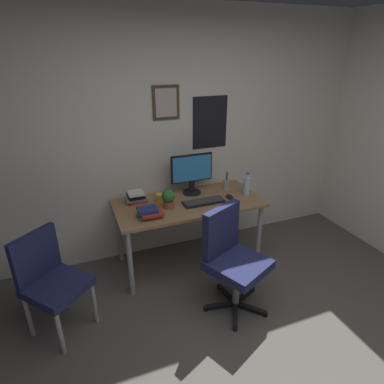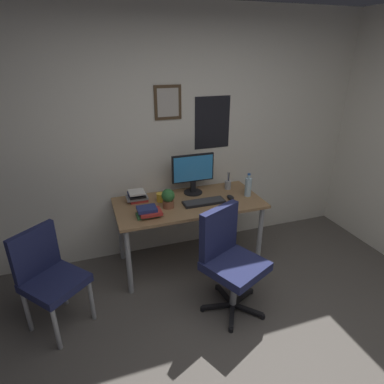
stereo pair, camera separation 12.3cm
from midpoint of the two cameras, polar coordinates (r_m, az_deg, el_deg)
wall_back at (r=3.52m, az=-3.47°, el=9.64°), size 4.40×0.10×2.60m
desk at (r=3.35m, az=-1.68°, el=-2.99°), size 1.50×0.71×0.73m
office_chair at (r=2.87m, az=5.70°, el=-11.02°), size 0.61×0.61×0.95m
side_chair at (r=2.90m, az=-24.94°, el=-13.61°), size 0.59×0.59×0.88m
monitor at (r=3.43m, az=-1.09°, el=3.52°), size 0.46×0.20×0.43m
keyboard at (r=3.28m, az=1.00°, el=-1.75°), size 0.43×0.15×0.03m
computer_mouse at (r=3.40m, az=5.65°, el=-0.82°), size 0.06×0.11×0.04m
water_bottle at (r=3.47m, az=8.66°, el=1.11°), size 0.07×0.07×0.25m
coffee_mug_near at (r=3.32m, az=-6.69°, el=-1.03°), size 0.12×0.08×0.09m
potted_plant at (r=3.15m, az=-5.35°, el=-1.12°), size 0.13×0.13×0.20m
pen_cup at (r=3.63m, az=5.09°, el=1.47°), size 0.07×0.07×0.20m
book_stack_left at (r=3.03m, az=-8.72°, el=-3.65°), size 0.23×0.17×0.09m
book_stack_right at (r=3.33m, az=-10.84°, el=-0.92°), size 0.21×0.17×0.12m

